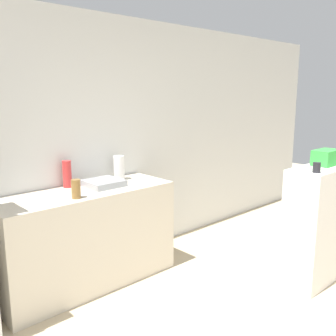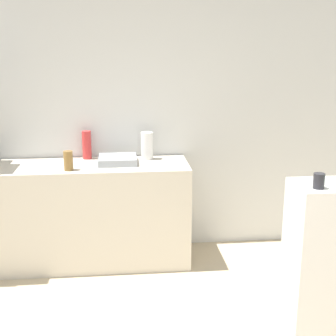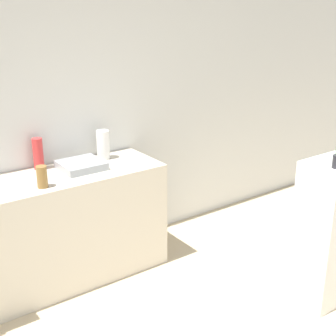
{
  "view_description": "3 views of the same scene",
  "coord_description": "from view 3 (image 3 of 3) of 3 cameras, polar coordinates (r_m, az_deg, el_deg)",
  "views": [
    {
      "loc": [
        -2.01,
        -0.32,
        1.82
      ],
      "look_at": [
        -0.03,
        1.83,
        1.23
      ],
      "focal_mm": 40.0,
      "sensor_mm": 36.0,
      "label": 1
    },
    {
      "loc": [
        -0.04,
        -1.37,
        1.96
      ],
      "look_at": [
        0.28,
        1.83,
        1.1
      ],
      "focal_mm": 50.0,
      "sensor_mm": 36.0,
      "label": 2
    },
    {
      "loc": [
        -1.61,
        -0.62,
        2.21
      ],
      "look_at": [
        0.2,
        1.89,
        1.11
      ],
      "focal_mm": 50.0,
      "sensor_mm": 36.0,
      "label": 3
    }
  ],
  "objects": [
    {
      "name": "wall_back",
      "position": [
        4.08,
        -11.67,
        6.24
      ],
      "size": [
        8.0,
        0.06,
        2.6
      ],
      "primitive_type": "cube",
      "color": "silver",
      "rests_on": "ground_plane"
    },
    {
      "name": "counter",
      "position": [
        3.96,
        -12.8,
        -7.17
      ],
      "size": [
        1.7,
        0.6,
        0.93
      ],
      "primitive_type": "cube",
      "color": "beige",
      "rests_on": "ground_plane"
    },
    {
      "name": "sink_basin",
      "position": [
        3.88,
        -10.53,
        0.34
      ],
      "size": [
        0.34,
        0.33,
        0.06
      ],
      "primitive_type": "cube",
      "color": "#9EA3A8",
      "rests_on": "counter"
    },
    {
      "name": "bottle_tall",
      "position": [
        3.92,
        -15.55,
        1.68
      ],
      "size": [
        0.08,
        0.08,
        0.26
      ],
      "primitive_type": "cylinder",
      "color": "red",
      "rests_on": "counter"
    },
    {
      "name": "bottle_short",
      "position": [
        3.53,
        -15.11,
        -1.04
      ],
      "size": [
        0.08,
        0.08,
        0.17
      ],
      "primitive_type": "cylinder",
      "color": "olive",
      "rests_on": "counter"
    },
    {
      "name": "paper_towel_roll",
      "position": [
        4.06,
        -7.91,
        2.82
      ],
      "size": [
        0.11,
        0.11,
        0.25
      ],
      "primitive_type": "cylinder",
      "color": "white",
      "rests_on": "counter"
    }
  ]
}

